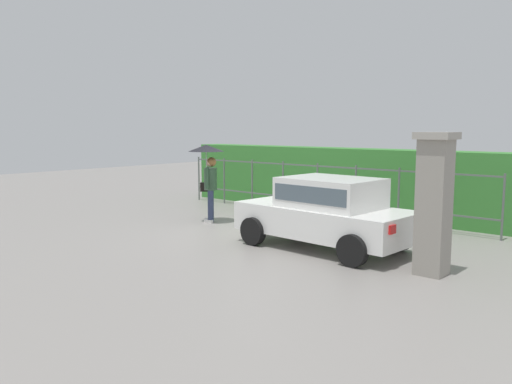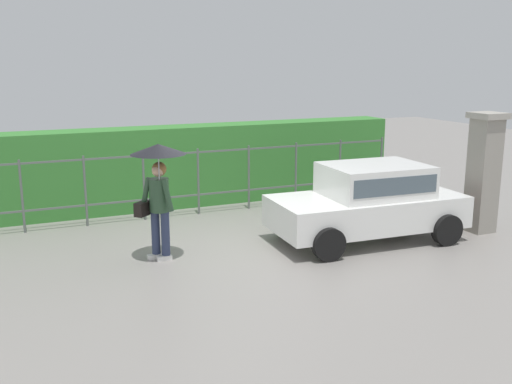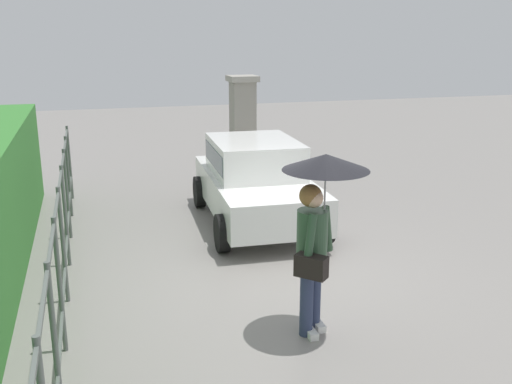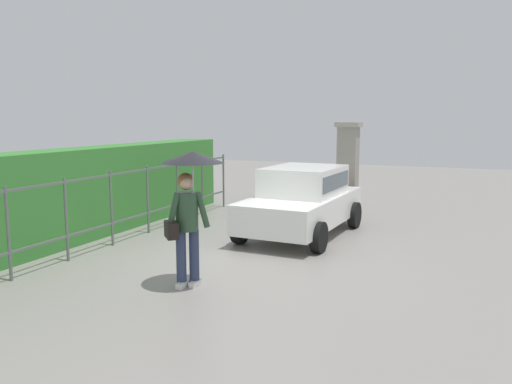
% 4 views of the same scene
% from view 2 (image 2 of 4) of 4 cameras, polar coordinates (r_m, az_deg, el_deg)
% --- Properties ---
extents(ground_plane, '(40.00, 40.00, 0.00)m').
position_cam_2_polar(ground_plane, '(10.76, -1.79, -5.79)').
color(ground_plane, gray).
extents(car, '(3.81, 2.01, 1.48)m').
position_cam_2_polar(car, '(11.44, 11.03, -0.71)').
color(car, white).
rests_on(car, ground).
extents(pedestrian, '(0.94, 0.94, 2.06)m').
position_cam_2_polar(pedestrian, '(10.06, -9.54, 1.44)').
color(pedestrian, '#2D3856').
rests_on(pedestrian, ground).
extents(gate_pillar, '(0.60, 0.60, 2.42)m').
position_cam_2_polar(gate_pillar, '(12.56, 21.32, 1.88)').
color(gate_pillar, gray).
rests_on(gate_pillar, ground).
extents(fence_section, '(9.93, 0.05, 1.50)m').
position_cam_2_polar(fence_section, '(13.19, -5.66, 1.33)').
color(fence_section, '#59605B').
rests_on(fence_section, ground).
extents(hedge_row, '(10.88, 0.90, 1.90)m').
position_cam_2_polar(hedge_row, '(14.14, -6.97, 2.58)').
color(hedge_row, '#387F33').
rests_on(hedge_row, ground).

